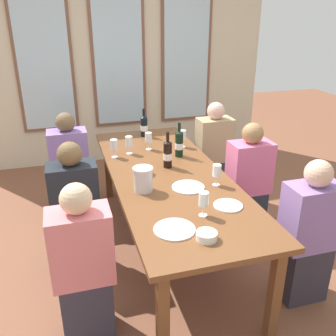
{
  "coord_description": "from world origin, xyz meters",
  "views": [
    {
      "loc": [
        -0.81,
        -2.76,
        2.02
      ],
      "look_at": [
        0.0,
        -0.01,
        0.79
      ],
      "focal_mm": 39.74,
      "sensor_mm": 36.0,
      "label": 1
    }
  ],
  "objects_px": {
    "seated_person_2": "(76,211)",
    "seated_person_4": "(83,268)",
    "wine_bottle_2": "(144,126)",
    "seated_person_1": "(214,154)",
    "seated_person_0": "(70,169)",
    "wine_glass_0": "(148,138)",
    "wine_glass_3": "(217,171)",
    "white_plate_0": "(174,229)",
    "wine_glass_4": "(129,142)",
    "wine_glass_5": "(114,145)",
    "dining_table": "(168,180)",
    "wine_glass_2": "(204,199)",
    "wine_bottle_1": "(168,154)",
    "wine_bottle_0": "(179,143)",
    "tasting_bowl_0": "(207,236)",
    "seated_person_5": "(308,236)",
    "white_plate_1": "(188,187)",
    "wine_glass_1": "(183,136)",
    "tasting_bowl_1": "(143,172)",
    "seated_person_3": "(248,184)",
    "metal_pitcher": "(143,179)",
    "white_plate_2": "(228,205)"
  },
  "relations": [
    {
      "from": "wine_bottle_0",
      "to": "tasting_bowl_0",
      "type": "distance_m",
      "value": 1.4
    },
    {
      "from": "white_plate_1",
      "to": "seated_person_1",
      "type": "height_order",
      "value": "seated_person_1"
    },
    {
      "from": "white_plate_1",
      "to": "seated_person_0",
      "type": "distance_m",
      "value": 1.46
    },
    {
      "from": "seated_person_0",
      "to": "seated_person_1",
      "type": "xyz_separation_m",
      "value": [
        1.57,
        -0.01,
        0.0
      ]
    },
    {
      "from": "metal_pitcher",
      "to": "wine_glass_1",
      "type": "relative_size",
      "value": 1.09
    },
    {
      "from": "tasting_bowl_0",
      "to": "seated_person_1",
      "type": "height_order",
      "value": "seated_person_1"
    },
    {
      "from": "seated_person_2",
      "to": "seated_person_4",
      "type": "xyz_separation_m",
      "value": [
        0.0,
        -0.75,
        0.0
      ]
    },
    {
      "from": "dining_table",
      "to": "tasting_bowl_0",
      "type": "bearing_deg",
      "value": -93.04
    },
    {
      "from": "seated_person_0",
      "to": "white_plate_1",
      "type": "bearing_deg",
      "value": -53.54
    },
    {
      "from": "wine_bottle_0",
      "to": "wine_glass_3",
      "type": "xyz_separation_m",
      "value": [
        0.09,
        -0.68,
        -0.01
      ]
    },
    {
      "from": "dining_table",
      "to": "wine_glass_2",
      "type": "relative_size",
      "value": 14.45
    },
    {
      "from": "white_plate_0",
      "to": "wine_bottle_0",
      "type": "relative_size",
      "value": 0.81
    },
    {
      "from": "tasting_bowl_0",
      "to": "wine_glass_2",
      "type": "relative_size",
      "value": 0.74
    },
    {
      "from": "wine_bottle_2",
      "to": "white_plate_2",
      "type": "bearing_deg",
      "value": -82.94
    },
    {
      "from": "wine_bottle_2",
      "to": "seated_person_1",
      "type": "distance_m",
      "value": 0.84
    },
    {
      "from": "wine_glass_0",
      "to": "seated_person_3",
      "type": "bearing_deg",
      "value": -36.34
    },
    {
      "from": "white_plate_1",
      "to": "seated_person_0",
      "type": "height_order",
      "value": "seated_person_0"
    },
    {
      "from": "wine_glass_2",
      "to": "seated_person_2",
      "type": "relative_size",
      "value": 0.16
    },
    {
      "from": "metal_pitcher",
      "to": "tasting_bowl_1",
      "type": "relative_size",
      "value": 1.28
    },
    {
      "from": "dining_table",
      "to": "tasting_bowl_1",
      "type": "bearing_deg",
      "value": 170.45
    },
    {
      "from": "dining_table",
      "to": "wine_glass_0",
      "type": "distance_m",
      "value": 0.64
    },
    {
      "from": "dining_table",
      "to": "white_plate_1",
      "type": "xyz_separation_m",
      "value": [
        0.07,
        -0.31,
        0.07
      ]
    },
    {
      "from": "seated_person_0",
      "to": "wine_glass_2",
      "type": "bearing_deg",
      "value": -62.91
    },
    {
      "from": "wine_glass_0",
      "to": "seated_person_2",
      "type": "distance_m",
      "value": 1.07
    },
    {
      "from": "seated_person_1",
      "to": "seated_person_2",
      "type": "height_order",
      "value": "same"
    },
    {
      "from": "wine_bottle_1",
      "to": "seated_person_1",
      "type": "xyz_separation_m",
      "value": [
        0.75,
        0.71,
        -0.34
      ]
    },
    {
      "from": "seated_person_0",
      "to": "seated_person_2",
      "type": "distance_m",
      "value": 0.9
    },
    {
      "from": "wine_bottle_0",
      "to": "tasting_bowl_0",
      "type": "height_order",
      "value": "wine_bottle_0"
    },
    {
      "from": "wine_bottle_1",
      "to": "wine_glass_2",
      "type": "height_order",
      "value": "wine_bottle_1"
    },
    {
      "from": "wine_glass_5",
      "to": "seated_person_1",
      "type": "bearing_deg",
      "value": 16.49
    },
    {
      "from": "metal_pitcher",
      "to": "wine_glass_1",
      "type": "xyz_separation_m",
      "value": [
        0.6,
        0.85,
        0.02
      ]
    },
    {
      "from": "white_plate_1",
      "to": "wine_bottle_2",
      "type": "bearing_deg",
      "value": 91.63
    },
    {
      "from": "dining_table",
      "to": "wine_glass_3",
      "type": "distance_m",
      "value": 0.48
    },
    {
      "from": "wine_bottle_2",
      "to": "seated_person_5",
      "type": "distance_m",
      "value": 2.09
    },
    {
      "from": "white_plate_0",
      "to": "white_plate_1",
      "type": "distance_m",
      "value": 0.61
    },
    {
      "from": "seated_person_0",
      "to": "seated_person_1",
      "type": "distance_m",
      "value": 1.57
    },
    {
      "from": "wine_glass_3",
      "to": "seated_person_4",
      "type": "distance_m",
      "value": 1.23
    },
    {
      "from": "white_plate_0",
      "to": "wine_glass_4",
      "type": "height_order",
      "value": "wine_glass_4"
    },
    {
      "from": "wine_glass_1",
      "to": "seated_person_0",
      "type": "distance_m",
      "value": 1.19
    },
    {
      "from": "seated_person_2",
      "to": "seated_person_3",
      "type": "height_order",
      "value": "same"
    },
    {
      "from": "white_plate_1",
      "to": "seated_person_2",
      "type": "xyz_separation_m",
      "value": [
        -0.86,
        0.26,
        -0.22
      ]
    },
    {
      "from": "wine_glass_0",
      "to": "seated_person_4",
      "type": "height_order",
      "value": "seated_person_4"
    },
    {
      "from": "seated_person_4",
      "to": "tasting_bowl_1",
      "type": "bearing_deg",
      "value": 55.17
    },
    {
      "from": "metal_pitcher",
      "to": "wine_glass_4",
      "type": "bearing_deg",
      "value": 86.62
    },
    {
      "from": "wine_glass_0",
      "to": "wine_glass_3",
      "type": "xyz_separation_m",
      "value": [
        0.32,
        -0.94,
        0.0
      ]
    },
    {
      "from": "wine_glass_5",
      "to": "seated_person_2",
      "type": "bearing_deg",
      "value": -126.99
    },
    {
      "from": "tasting_bowl_1",
      "to": "wine_glass_5",
      "type": "height_order",
      "value": "wine_glass_5"
    },
    {
      "from": "wine_bottle_2",
      "to": "wine_glass_0",
      "type": "bearing_deg",
      "value": -97.17
    },
    {
      "from": "seated_person_2",
      "to": "tasting_bowl_0",
      "type": "bearing_deg",
      "value": -52.88
    },
    {
      "from": "wine_glass_1",
      "to": "wine_glass_2",
      "type": "xyz_separation_m",
      "value": [
        -0.3,
        -1.33,
        0.0
      ]
    }
  ]
}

